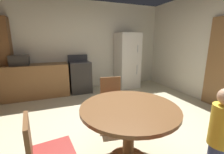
{
  "coord_description": "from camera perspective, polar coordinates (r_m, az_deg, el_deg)",
  "views": [
    {
      "loc": [
        -1.02,
        -2.09,
        1.51
      ],
      "look_at": [
        0.13,
        0.83,
        0.77
      ],
      "focal_mm": 24.45,
      "sensor_mm": 36.0,
      "label": 1
    }
  ],
  "objects": [
    {
      "name": "microwave",
      "position": [
        4.59,
        -31.31,
        5.37
      ],
      "size": [
        0.44,
        0.32,
        0.26
      ],
      "primitive_type": "cube",
      "color": "#2D2B28",
      "rests_on": "kitchen_counter"
    },
    {
      "name": "chair_north",
      "position": [
        2.79,
        -0.08,
        -7.94
      ],
      "size": [
        0.46,
        0.46,
        0.87
      ],
      "rotation": [
        0.0,
        0.0,
        4.56
      ],
      "color": "brown",
      "rests_on": "ground"
    },
    {
      "name": "wall_back",
      "position": [
        5.01,
        -9.98,
        11.28
      ],
      "size": [
        5.42,
        0.12,
        2.7
      ],
      "primitive_type": "cube",
      "color": "silver",
      "rests_on": "ground"
    },
    {
      "name": "refrigerator",
      "position": [
        5.05,
        5.68,
        6.07
      ],
      "size": [
        0.68,
        0.68,
        1.76
      ],
      "color": "silver",
      "rests_on": "ground"
    },
    {
      "name": "pantry_column",
      "position": [
        4.85,
        -35.58,
        5.38
      ],
      "size": [
        0.44,
        0.36,
        2.1
      ],
      "primitive_type": "cube",
      "color": "brown",
      "rests_on": "ground"
    },
    {
      "name": "dining_table",
      "position": [
        1.91,
        6.37,
        -15.21
      ],
      "size": [
        1.16,
        1.16,
        0.76
      ],
      "color": "brown",
      "rests_on": "ground"
    },
    {
      "name": "chair_west",
      "position": [
        1.7,
        -23.97,
        -24.38
      ],
      "size": [
        0.45,
        0.45,
        0.87
      ],
      "rotation": [
        0.0,
        0.0,
        6.4
      ],
      "color": "brown",
      "rests_on": "ground"
    },
    {
      "name": "ground_plane",
      "position": [
        2.78,
        3.98,
        -19.69
      ],
      "size": [
        14.0,
        14.0,
        0.0
      ],
      "primitive_type": "plane",
      "color": "beige"
    },
    {
      "name": "kitchen_counter",
      "position": [
        4.65,
        -27.07,
        -1.36
      ],
      "size": [
        1.79,
        0.6,
        0.9
      ],
      "primitive_type": "cube",
      "color": "olive",
      "rests_on": "ground"
    },
    {
      "name": "person_child",
      "position": [
        1.95,
        35.4,
        -17.95
      ],
      "size": [
        0.31,
        0.31,
        1.09
      ],
      "rotation": [
        0.0,
        0.0,
        8.68
      ],
      "color": "#3D4C84",
      "rests_on": "ground"
    },
    {
      "name": "oven_range",
      "position": [
        4.68,
        -11.84,
        0.15
      ],
      "size": [
        0.6,
        0.6,
        1.1
      ],
      "color": "#2D2B28",
      "rests_on": "ground"
    }
  ]
}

